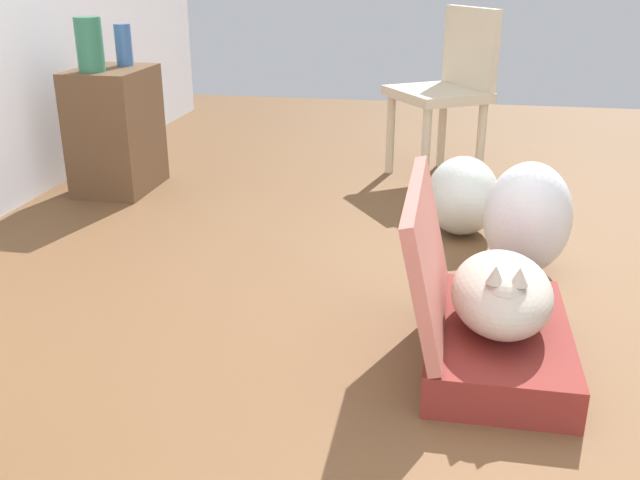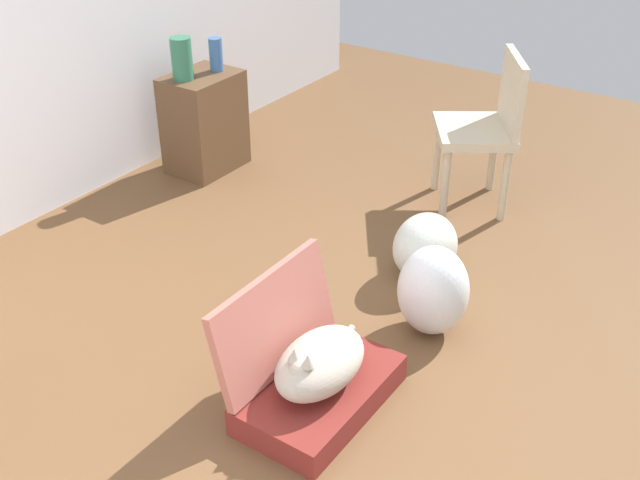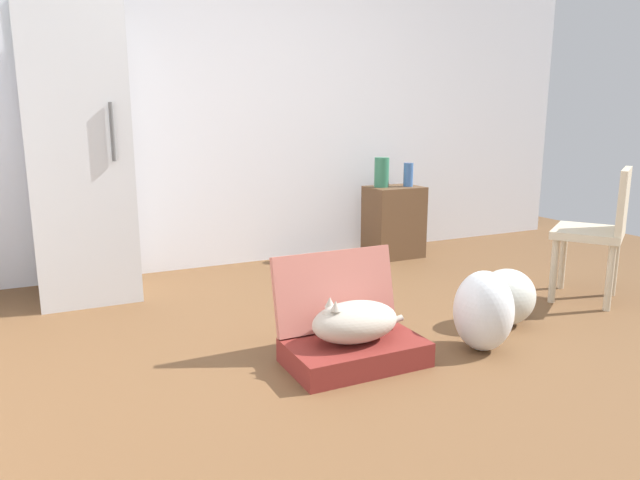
{
  "view_description": "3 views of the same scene",
  "coord_description": "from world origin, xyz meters",
  "px_view_note": "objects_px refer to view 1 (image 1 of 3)",
  "views": [
    {
      "loc": [
        -2.1,
        0.22,
        1.09
      ],
      "look_at": [
        -0.17,
        0.58,
        0.32
      ],
      "focal_mm": 40.34,
      "sensor_mm": 36.0,
      "label": 1
    },
    {
      "loc": [
        -2.1,
        -1.24,
        2.13
      ],
      "look_at": [
        0.11,
        0.28,
        0.51
      ],
      "focal_mm": 43.75,
      "sensor_mm": 36.0,
      "label": 2
    },
    {
      "loc": [
        -1.52,
        -2.27,
        1.19
      ],
      "look_at": [
        -0.16,
        0.55,
        0.52
      ],
      "focal_mm": 32.72,
      "sensor_mm": 36.0,
      "label": 3
    }
  ],
  "objects_px": {
    "suitcase_base": "(496,342)",
    "vase_short": "(124,45)",
    "plastic_bag_white": "(528,218)",
    "side_table": "(116,130)",
    "cat": "(502,293)",
    "plastic_bag_clear": "(462,196)",
    "vase_tall": "(90,45)",
    "chair": "(448,85)"
  },
  "relations": [
    {
      "from": "suitcase_base",
      "to": "vase_short",
      "type": "distance_m",
      "value": 2.4
    },
    {
      "from": "plastic_bag_white",
      "to": "side_table",
      "type": "relative_size",
      "value": 0.7
    },
    {
      "from": "cat",
      "to": "plastic_bag_white",
      "type": "height_order",
      "value": "plastic_bag_white"
    },
    {
      "from": "cat",
      "to": "vase_short",
      "type": "xyz_separation_m",
      "value": [
        1.5,
        1.77,
        0.48
      ]
    },
    {
      "from": "plastic_bag_clear",
      "to": "vase_tall",
      "type": "relative_size",
      "value": 1.46
    },
    {
      "from": "plastic_bag_white",
      "to": "plastic_bag_clear",
      "type": "distance_m",
      "value": 0.44
    },
    {
      "from": "plastic_bag_white",
      "to": "plastic_bag_clear",
      "type": "bearing_deg",
      "value": 31.9
    },
    {
      "from": "plastic_bag_clear",
      "to": "vase_tall",
      "type": "bearing_deg",
      "value": 82.9
    },
    {
      "from": "suitcase_base",
      "to": "vase_tall",
      "type": "xyz_separation_m",
      "value": [
        1.27,
        1.83,
        0.66
      ]
    },
    {
      "from": "suitcase_base",
      "to": "chair",
      "type": "xyz_separation_m",
      "value": [
        1.9,
        0.2,
        0.43
      ]
    },
    {
      "from": "vase_tall",
      "to": "chair",
      "type": "relative_size",
      "value": 0.28
    },
    {
      "from": "plastic_bag_white",
      "to": "vase_tall",
      "type": "distance_m",
      "value": 2.11
    },
    {
      "from": "plastic_bag_white",
      "to": "chair",
      "type": "bearing_deg",
      "value": 14.99
    },
    {
      "from": "suitcase_base",
      "to": "side_table",
      "type": "xyz_separation_m",
      "value": [
        1.38,
        1.8,
        0.24
      ]
    },
    {
      "from": "chair",
      "to": "vase_tall",
      "type": "bearing_deg",
      "value": -102.52
    },
    {
      "from": "plastic_bag_clear",
      "to": "plastic_bag_white",
      "type": "bearing_deg",
      "value": -148.1
    },
    {
      "from": "plastic_bag_clear",
      "to": "chair",
      "type": "xyz_separation_m",
      "value": [
        0.85,
        0.09,
        0.32
      ]
    },
    {
      "from": "plastic_bag_clear",
      "to": "vase_short",
      "type": "height_order",
      "value": "vase_short"
    },
    {
      "from": "plastic_bag_white",
      "to": "plastic_bag_clear",
      "type": "xyz_separation_m",
      "value": [
        0.37,
        0.23,
        -0.04
      ]
    },
    {
      "from": "vase_short",
      "to": "chair",
      "type": "relative_size",
      "value": 0.23
    },
    {
      "from": "vase_tall",
      "to": "side_table",
      "type": "bearing_deg",
      "value": -14.83
    },
    {
      "from": "vase_short",
      "to": "plastic_bag_white",
      "type": "bearing_deg",
      "value": -113.13
    },
    {
      "from": "cat",
      "to": "side_table",
      "type": "relative_size",
      "value": 0.86
    },
    {
      "from": "plastic_bag_white",
      "to": "side_table",
      "type": "distance_m",
      "value": 2.05
    },
    {
      "from": "vase_tall",
      "to": "suitcase_base",
      "type": "bearing_deg",
      "value": -124.65
    },
    {
      "from": "plastic_bag_white",
      "to": "vase_tall",
      "type": "relative_size",
      "value": 1.71
    },
    {
      "from": "suitcase_base",
      "to": "cat",
      "type": "height_order",
      "value": "cat"
    },
    {
      "from": "suitcase_base",
      "to": "plastic_bag_clear",
      "type": "xyz_separation_m",
      "value": [
        1.05,
        0.11,
        0.1
      ]
    },
    {
      "from": "plastic_bag_clear",
      "to": "chair",
      "type": "height_order",
      "value": "chair"
    },
    {
      "from": "side_table",
      "to": "chair",
      "type": "relative_size",
      "value": 0.69
    },
    {
      "from": "side_table",
      "to": "vase_tall",
      "type": "bearing_deg",
      "value": 165.17
    },
    {
      "from": "plastic_bag_clear",
      "to": "side_table",
      "type": "relative_size",
      "value": 0.6
    },
    {
      "from": "plastic_bag_white",
      "to": "vase_short",
      "type": "height_order",
      "value": "vase_short"
    },
    {
      "from": "cat",
      "to": "chair",
      "type": "relative_size",
      "value": 0.6
    },
    {
      "from": "cat",
      "to": "plastic_bag_clear",
      "type": "xyz_separation_m",
      "value": [
        1.06,
        0.1,
        -0.05
      ]
    },
    {
      "from": "suitcase_base",
      "to": "chair",
      "type": "distance_m",
      "value": 1.95
    },
    {
      "from": "vase_short",
      "to": "plastic_bag_clear",
      "type": "bearing_deg",
      "value": -104.78
    },
    {
      "from": "cat",
      "to": "vase_short",
      "type": "relative_size",
      "value": 2.63
    },
    {
      "from": "side_table",
      "to": "vase_tall",
      "type": "height_order",
      "value": "vase_tall"
    },
    {
      "from": "suitcase_base",
      "to": "plastic_bag_white",
      "type": "relative_size",
      "value": 1.58
    },
    {
      "from": "side_table",
      "to": "vase_short",
      "type": "relative_size",
      "value": 3.04
    },
    {
      "from": "cat",
      "to": "suitcase_base",
      "type": "bearing_deg",
      "value": -3.28
    }
  ]
}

